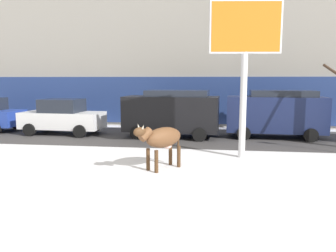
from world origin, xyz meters
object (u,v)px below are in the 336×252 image
Objects in this scene: billboard at (245,37)px; pedestrian_near_billboard at (142,113)px; car_black_van at (172,112)px; cow_brown at (162,138)px; car_white_sedan at (63,117)px; pedestrian_far_left at (240,114)px; car_navy_van at (276,113)px; pedestrian_by_cars at (275,115)px.

pedestrian_near_billboard is (-5.22, 6.92, -3.43)m from billboard.
pedestrian_near_billboard is (-2.15, 2.98, -0.36)m from car_black_van.
cow_brown is 4.70m from billboard.
pedestrian_far_left is at bearing 17.07° from car_white_sedan.
cow_brown is 7.92m from car_navy_van.
car_white_sedan is at bearing -165.73° from pedestrian_by_cars.
car_black_van is 1.00× the size of car_navy_van.
pedestrian_by_cars is (0.45, 2.49, -0.36)m from car_navy_van.
billboard is 5.74m from car_navy_van.
cow_brown is at bearing -125.68° from car_navy_van.
cow_brown is 10.25m from pedestrian_by_cars.
car_white_sedan reaches higher than pedestrian_far_left.
car_white_sedan is at bearing -162.93° from pedestrian_far_left.
car_black_van is at bearing -139.95° from pedestrian_far_left.
car_navy_van reaches higher than car_white_sedan.
billboard reaches higher than pedestrian_near_billboard.
car_black_van reaches higher than pedestrian_by_cars.
billboard is 8.09m from pedestrian_by_cars.
car_white_sedan is 0.91× the size of car_black_van.
billboard is at bearing -113.86° from car_navy_van.
car_navy_van is 2.71× the size of pedestrian_far_left.
pedestrian_by_cars and pedestrian_far_left have the same top height.
cow_brown is 5.95m from car_black_van.
car_navy_van is at bearing 54.32° from cow_brown.
pedestrian_near_billboard is at bearing 180.00° from pedestrian_by_cars.
car_black_van reaches higher than pedestrian_far_left.
billboard reaches higher than car_navy_van.
pedestrian_far_left is (5.70, 0.00, 0.00)m from pedestrian_near_billboard.
billboard is 3.21× the size of pedestrian_by_cars.
pedestrian_near_billboard is (-2.56, 8.91, -0.11)m from cow_brown.
car_white_sedan is 2.48× the size of pedestrian_near_billboard.
pedestrian_near_billboard is 5.70m from pedestrian_far_left.
pedestrian_far_left is (-1.48, 2.49, -0.36)m from car_navy_van.
pedestrian_far_left is at bearing 0.00° from pedestrian_near_billboard.
cow_brown is 8.65m from car_white_sedan.
billboard is at bearing -52.03° from car_black_van.
car_navy_van reaches higher than cow_brown.
pedestrian_near_billboard reaches higher than cow_brown.
pedestrian_far_left reaches higher than cow_brown.
pedestrian_near_billboard is at bearing 160.90° from car_navy_van.
billboard reaches higher than pedestrian_by_cars.
pedestrian_near_billboard is at bearing 38.33° from car_white_sedan.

